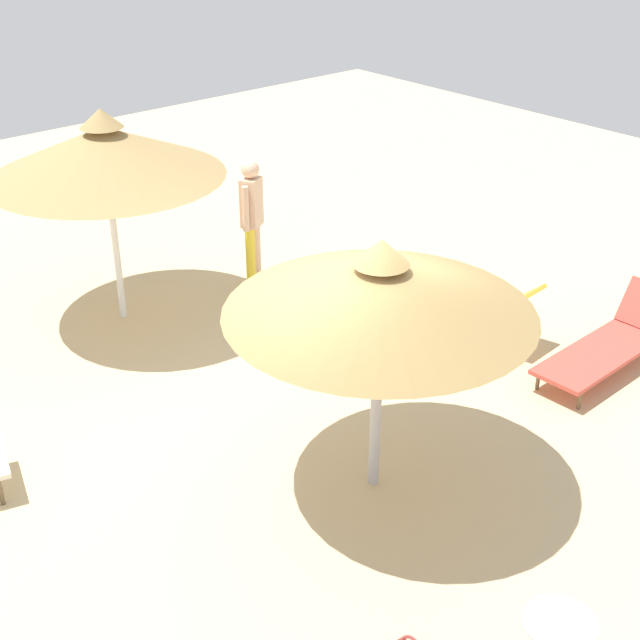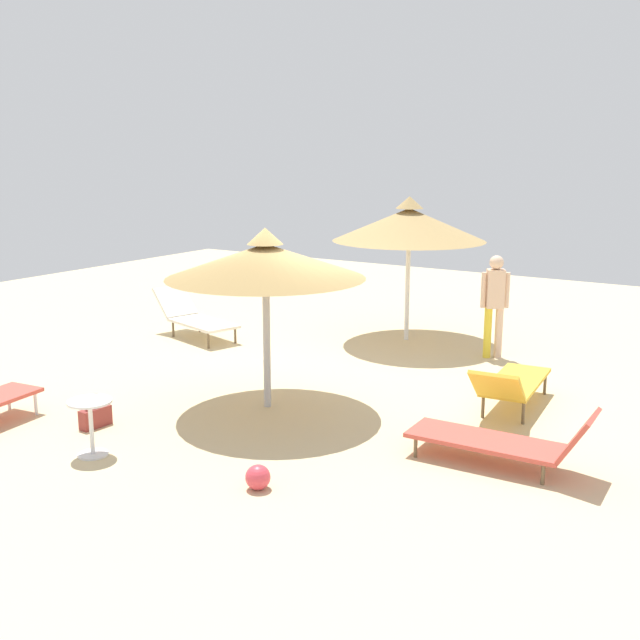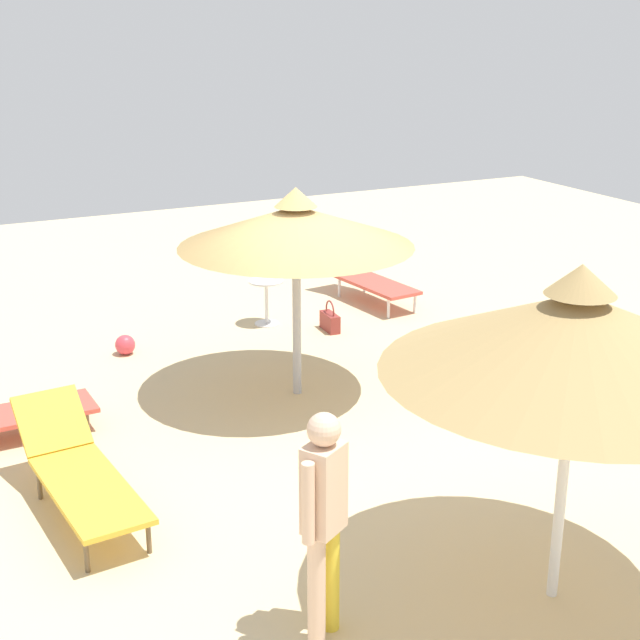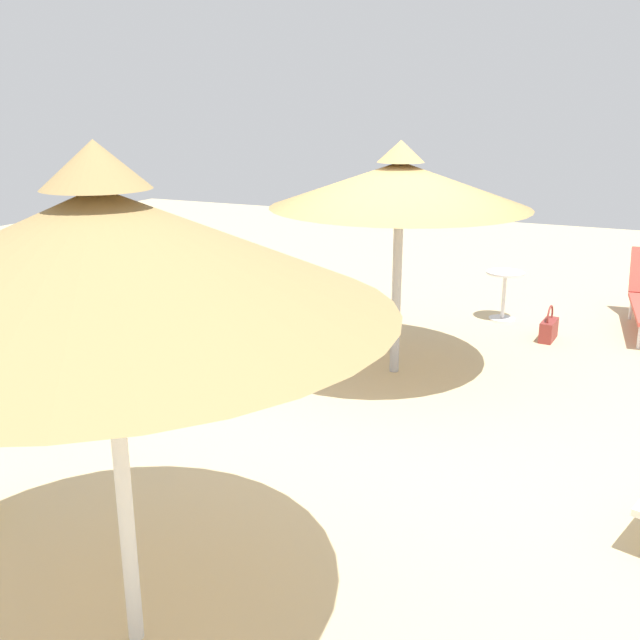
{
  "view_description": "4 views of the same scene",
  "coord_description": "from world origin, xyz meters",
  "px_view_note": "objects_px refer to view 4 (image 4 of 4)",
  "views": [
    {
      "loc": [
        4.58,
        5.6,
        5.28
      ],
      "look_at": [
        -0.52,
        -0.28,
        1.12
      ],
      "focal_mm": 49.96,
      "sensor_mm": 36.0,
      "label": 1
    },
    {
      "loc": [
        -6.14,
        8.96,
        3.44
      ],
      "look_at": [
        -0.64,
        0.32,
        1.17
      ],
      "focal_mm": 42.69,
      "sensor_mm": 36.0,
      "label": 2
    },
    {
      "loc": [
        -4.38,
        -8.17,
        4.28
      ],
      "look_at": [
        0.0,
        0.62,
        0.98
      ],
      "focal_mm": 51.12,
      "sensor_mm": 36.0,
      "label": 3
    },
    {
      "loc": [
        2.21,
        -6.11,
        2.8
      ],
      "look_at": [
        -0.78,
        0.31,
        0.67
      ],
      "focal_mm": 40.16,
      "sensor_mm": 36.0,
      "label": 4
    }
  ],
  "objects_px": {
    "lounge_chair_edge": "(85,342)",
    "lounge_chair_near_right": "(151,303)",
    "parasol_umbrella_front": "(400,184)",
    "handbag": "(549,329)",
    "beach_ball": "(347,298)",
    "side_table_round": "(504,287)",
    "parasol_umbrella_far_left": "(102,251)"
  },
  "relations": [
    {
      "from": "lounge_chair_edge",
      "to": "lounge_chair_near_right",
      "type": "distance_m",
      "value": 1.9
    },
    {
      "from": "parasol_umbrella_front",
      "to": "handbag",
      "type": "bearing_deg",
      "value": 53.13
    },
    {
      "from": "beach_ball",
      "to": "parasol_umbrella_front",
      "type": "bearing_deg",
      "value": -55.86
    },
    {
      "from": "lounge_chair_edge",
      "to": "lounge_chair_near_right",
      "type": "relative_size",
      "value": 1.07
    },
    {
      "from": "lounge_chair_near_right",
      "to": "side_table_round",
      "type": "height_order",
      "value": "lounge_chair_near_right"
    },
    {
      "from": "parasol_umbrella_far_left",
      "to": "beach_ball",
      "type": "distance_m",
      "value": 7.15
    },
    {
      "from": "side_table_round",
      "to": "parasol_umbrella_front",
      "type": "bearing_deg",
      "value": -105.28
    },
    {
      "from": "lounge_chair_edge",
      "to": "side_table_round",
      "type": "xyz_separation_m",
      "value": [
        3.59,
        4.06,
        0.04
      ]
    },
    {
      "from": "parasol_umbrella_far_left",
      "to": "beach_ball",
      "type": "relative_size",
      "value": 10.49
    },
    {
      "from": "parasol_umbrella_far_left",
      "to": "side_table_round",
      "type": "height_order",
      "value": "parasol_umbrella_far_left"
    },
    {
      "from": "parasol_umbrella_front",
      "to": "handbag",
      "type": "distance_m",
      "value": 2.96
    },
    {
      "from": "lounge_chair_near_right",
      "to": "parasol_umbrella_front",
      "type": "bearing_deg",
      "value": -3.99
    },
    {
      "from": "side_table_round",
      "to": "lounge_chair_near_right",
      "type": "bearing_deg",
      "value": -151.49
    },
    {
      "from": "handbag",
      "to": "parasol_umbrella_far_left",
      "type": "bearing_deg",
      "value": -101.61
    },
    {
      "from": "lounge_chair_edge",
      "to": "lounge_chair_near_right",
      "type": "xyz_separation_m",
      "value": [
        -0.56,
        1.81,
        -0.09
      ]
    },
    {
      "from": "side_table_round",
      "to": "beach_ball",
      "type": "bearing_deg",
      "value": -172.16
    },
    {
      "from": "parasol_umbrella_front",
      "to": "side_table_round",
      "type": "distance_m",
      "value": 3.03
    },
    {
      "from": "parasol_umbrella_front",
      "to": "handbag",
      "type": "xyz_separation_m",
      "value": [
        1.38,
        1.83,
        -1.88
      ]
    },
    {
      "from": "parasol_umbrella_front",
      "to": "beach_ball",
      "type": "distance_m",
      "value": 3.26
    },
    {
      "from": "parasol_umbrella_front",
      "to": "side_table_round",
      "type": "relative_size",
      "value": 4.03
    },
    {
      "from": "side_table_round",
      "to": "beach_ball",
      "type": "height_order",
      "value": "side_table_round"
    },
    {
      "from": "beach_ball",
      "to": "parasol_umbrella_far_left",
      "type": "bearing_deg",
      "value": -76.81
    },
    {
      "from": "lounge_chair_near_right",
      "to": "handbag",
      "type": "height_order",
      "value": "lounge_chair_near_right"
    },
    {
      "from": "parasol_umbrella_front",
      "to": "beach_ball",
      "type": "xyz_separation_m",
      "value": [
        -1.49,
        2.19,
        -1.89
      ]
    },
    {
      "from": "lounge_chair_edge",
      "to": "beach_ball",
      "type": "bearing_deg",
      "value": 69.34
    },
    {
      "from": "parasol_umbrella_far_left",
      "to": "side_table_round",
      "type": "distance_m",
      "value": 7.21
    },
    {
      "from": "lounge_chair_edge",
      "to": "parasol_umbrella_far_left",
      "type": "bearing_deg",
      "value": -44.32
    },
    {
      "from": "parasol_umbrella_front",
      "to": "side_table_round",
      "type": "xyz_separation_m",
      "value": [
        0.68,
        2.49,
        -1.58
      ]
    },
    {
      "from": "beach_ball",
      "to": "side_table_round",
      "type": "bearing_deg",
      "value": 7.84
    },
    {
      "from": "handbag",
      "to": "beach_ball",
      "type": "bearing_deg",
      "value": 172.87
    },
    {
      "from": "parasol_umbrella_far_left",
      "to": "lounge_chair_near_right",
      "type": "distance_m",
      "value": 6.18
    },
    {
      "from": "parasol_umbrella_front",
      "to": "lounge_chair_edge",
      "type": "relative_size",
      "value": 1.22
    }
  ]
}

